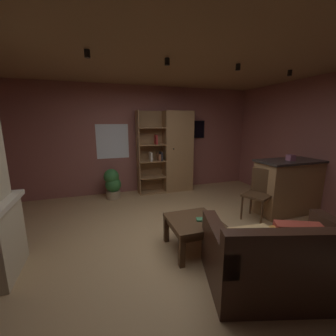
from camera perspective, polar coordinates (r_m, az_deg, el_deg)
name	(u,v)px	position (r m, az deg, el deg)	size (l,w,h in m)	color
floor	(176,243)	(3.42, 2.23, -19.06)	(6.06, 5.31, 0.02)	tan
wall_back	(140,140)	(5.54, -7.52, 7.32)	(6.18, 0.06, 2.62)	#8E544C
wall_right	(336,147)	(4.95, 37.89, 4.36)	(0.06, 5.31, 2.62)	#8E544C
ceiling	(178,50)	(3.06, 2.69, 28.70)	(6.06, 5.31, 0.02)	#8E6B47
window_pane_back	(113,141)	(5.42, -14.41, 6.80)	(0.76, 0.01, 0.82)	white
bookshelf_cabinet	(174,152)	(5.53, 1.65, 4.21)	(1.40, 0.41, 2.02)	#997047
kitchen_bar_counter	(293,186)	(4.92, 30.10, -4.08)	(1.54, 0.62, 1.05)	#997047
tissue_box	(291,158)	(4.63, 29.64, 2.36)	(0.12, 0.12, 0.11)	#995972
leather_couch	(281,261)	(2.77, 27.57, -20.83)	(1.72, 1.32, 0.84)	#382116
coffee_table	(193,225)	(3.11, 6.73, -14.77)	(0.67, 0.70, 0.44)	#4C331E
table_book_0	(200,219)	(3.06, 8.48, -13.26)	(0.10, 0.11, 0.02)	#387247
dining_chair	(259,191)	(4.28, 22.92, -5.57)	(0.56, 0.56, 0.92)	#4C331E
potted_floor_plant	(113,183)	(5.20, -14.42, -3.89)	(0.39, 0.36, 0.70)	#9E896B
wall_mounted_tv	(190,129)	(5.87, 5.84, 10.07)	(0.82, 0.06, 0.46)	black
track_light_spot_1	(87,54)	(3.07, -20.52, 26.39)	(0.07, 0.07, 0.09)	black
track_light_spot_2	(167,62)	(3.25, -0.22, 26.23)	(0.07, 0.07, 0.09)	black
track_light_spot_3	(238,67)	(3.69, 17.98, 23.96)	(0.07, 0.07, 0.09)	black
track_light_spot_4	(290,73)	(4.41, 29.44, 20.98)	(0.07, 0.07, 0.09)	black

